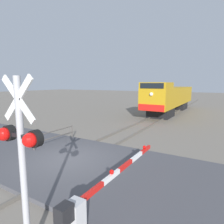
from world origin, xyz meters
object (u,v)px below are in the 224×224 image
Objects in this scene: guard_railing at (55,135)px; locomotive at (170,97)px; crossing_gate at (92,202)px; crossing_signal at (21,150)px.

locomotive is at bearing 81.54° from guard_railing.
guard_railing is (-2.55, -17.12, -1.34)m from locomotive.
crossing_gate reaches higher than guard_railing.
guard_railing is (-5.40, 5.89, -1.83)m from crossing_signal.
guard_railing is at bearing 143.79° from crossing_gate.
locomotive is 23.19m from crossing_signal.
crossing_signal reaches higher than guard_railing.
locomotive reaches higher than crossing_gate.
guard_railing is at bearing 132.54° from crossing_signal.
locomotive reaches higher than guard_railing.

